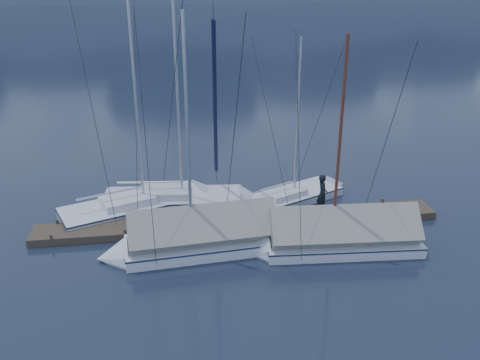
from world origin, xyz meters
The scene contains 9 objects.
ground centered at (0.00, 0.00, 0.00)m, with size 1000.00×1000.00×0.00m, color black.
dock centered at (0.00, 2.00, 0.11)m, with size 18.00×1.50×0.54m.
mooring_posts centered at (-0.50, 2.00, 0.35)m, with size 15.12×1.52×0.35m.
sailboat_open_left centered at (-3.78, 4.53, 0.18)m, with size 8.20×4.98×10.50m.
sailboat_open_mid centered at (-1.91, 4.61, 0.18)m, with size 8.06×3.37×10.42m.
sailboat_open_right centered at (3.49, 4.53, 0.15)m, with size 6.74×4.49×8.71m.
sailboat_covered_near centered at (3.28, -0.58, 0.47)m, with size 7.47×3.16×9.53m.
sailboat_covered_far centered at (-2.40, 0.04, 0.50)m, with size 7.52×3.13×10.32m.
person centered at (3.77, 2.05, 1.27)m, with size 0.68×0.44×1.86m, color black.
Camera 1 is at (-2.98, -18.10, 10.57)m, focal length 38.00 mm.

